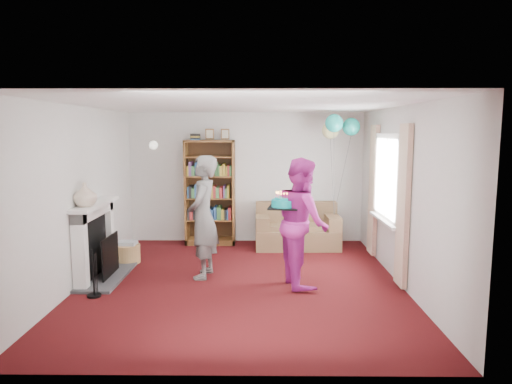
{
  "coord_description": "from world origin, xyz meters",
  "views": [
    {
      "loc": [
        0.28,
        -6.29,
        2.16
      ],
      "look_at": [
        0.21,
        0.6,
        1.23
      ],
      "focal_mm": 32.0,
      "sensor_mm": 36.0,
      "label": 1
    }
  ],
  "objects_px": {
    "bookcase": "(210,193)",
    "person_magenta": "(302,222)",
    "sofa": "(297,230)",
    "person_striped": "(203,217)",
    "birthday_cake": "(284,203)"
  },
  "relations": [
    {
      "from": "birthday_cake",
      "to": "sofa",
      "type": "bearing_deg",
      "value": 80.6
    },
    {
      "from": "sofa",
      "to": "person_striped",
      "type": "height_order",
      "value": "person_striped"
    },
    {
      "from": "sofa",
      "to": "person_magenta",
      "type": "xyz_separation_m",
      "value": [
        -0.1,
        -2.11,
        0.59
      ]
    },
    {
      "from": "bookcase",
      "to": "person_magenta",
      "type": "bearing_deg",
      "value": -56.8
    },
    {
      "from": "bookcase",
      "to": "birthday_cake",
      "type": "xyz_separation_m",
      "value": [
        1.28,
        -2.43,
        0.2
      ]
    },
    {
      "from": "sofa",
      "to": "birthday_cake",
      "type": "relative_size",
      "value": 3.81
    },
    {
      "from": "person_striped",
      "to": "birthday_cake",
      "type": "height_order",
      "value": "person_striped"
    },
    {
      "from": "person_magenta",
      "to": "sofa",
      "type": "bearing_deg",
      "value": -14.95
    },
    {
      "from": "bookcase",
      "to": "person_magenta",
      "type": "height_order",
      "value": "bookcase"
    },
    {
      "from": "sofa",
      "to": "person_striped",
      "type": "xyz_separation_m",
      "value": [
        -1.52,
        -1.8,
        0.59
      ]
    },
    {
      "from": "bookcase",
      "to": "sofa",
      "type": "bearing_deg",
      "value": -8.29
    },
    {
      "from": "bookcase",
      "to": "person_striped",
      "type": "height_order",
      "value": "bookcase"
    },
    {
      "from": "bookcase",
      "to": "sofa",
      "type": "xyz_separation_m",
      "value": [
        1.64,
        -0.24,
        -0.66
      ]
    },
    {
      "from": "bookcase",
      "to": "person_magenta",
      "type": "relative_size",
      "value": 1.22
    },
    {
      "from": "sofa",
      "to": "birthday_cake",
      "type": "xyz_separation_m",
      "value": [
        -0.36,
        -2.19,
        0.86
      ]
    }
  ]
}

